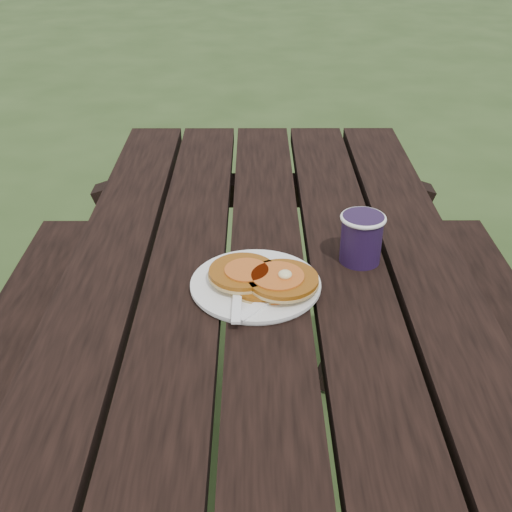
{
  "coord_description": "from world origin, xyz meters",
  "views": [
    {
      "loc": [
        -0.02,
        -0.87,
        1.38
      ],
      "look_at": [
        -0.02,
        0.1,
        0.8
      ],
      "focal_mm": 45.0,
      "sensor_mm": 36.0,
      "label": 1
    }
  ],
  "objects_px": {
    "plate": "(256,285)",
    "coffee_cup": "(362,236)",
    "picnic_table": "(267,470)",
    "pancake_stack": "(264,278)"
  },
  "relations": [
    {
      "from": "plate",
      "to": "coffee_cup",
      "type": "relative_size",
      "value": 2.37
    },
    {
      "from": "picnic_table",
      "to": "pancake_stack",
      "type": "xyz_separation_m",
      "value": [
        -0.01,
        0.07,
        0.41
      ]
    },
    {
      "from": "pancake_stack",
      "to": "coffee_cup",
      "type": "xyz_separation_m",
      "value": [
        0.18,
        0.1,
        0.03
      ]
    },
    {
      "from": "picnic_table",
      "to": "pancake_stack",
      "type": "distance_m",
      "value": 0.41
    },
    {
      "from": "picnic_table",
      "to": "plate",
      "type": "distance_m",
      "value": 0.4
    },
    {
      "from": "picnic_table",
      "to": "coffee_cup",
      "type": "distance_m",
      "value": 0.5
    },
    {
      "from": "picnic_table",
      "to": "coffee_cup",
      "type": "bearing_deg",
      "value": 43.62
    },
    {
      "from": "pancake_stack",
      "to": "plate",
      "type": "bearing_deg",
      "value": 152.1
    },
    {
      "from": "pancake_stack",
      "to": "picnic_table",
      "type": "bearing_deg",
      "value": -83.67
    },
    {
      "from": "plate",
      "to": "coffee_cup",
      "type": "bearing_deg",
      "value": 25.06
    }
  ]
}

